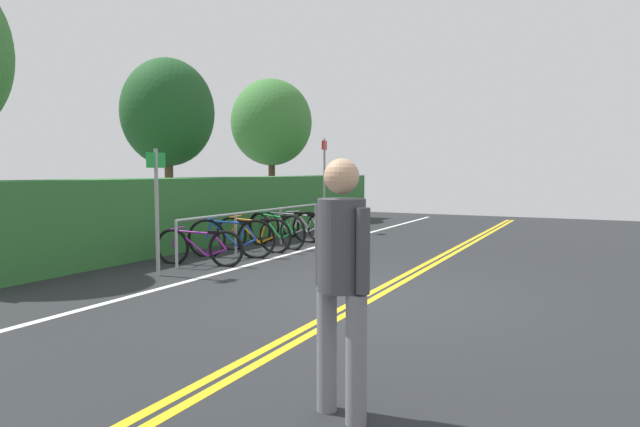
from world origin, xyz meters
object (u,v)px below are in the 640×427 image
Objects in this scene: sign_post_near at (157,199)px; sign_post_far at (324,177)px; bicycle_3 at (276,230)px; bicycle_5 at (303,225)px; bicycle_2 at (253,234)px; pedestrian at (341,270)px; tree_mid at (168,113)px; bicycle_1 at (231,238)px; bike_rack at (260,219)px; tree_far_right at (271,123)px; bicycle_0 at (199,247)px; bicycle_4 at (286,226)px.

sign_post_far is at bearing 3.63° from sign_post_near.
bicycle_5 is (1.68, 0.22, -0.05)m from bicycle_3.
bicycle_3 is 1.69m from bicycle_5.
bicycle_2 is 4.11m from sign_post_far.
tree_mid is (7.49, 8.17, 2.10)m from pedestrian.
bicycle_1 is 0.66× the size of sign_post_far.
bicycle_5 is 0.35× the size of tree_mid.
bicycle_5 is 0.62× the size of sign_post_far.
bike_rack is 1.10× the size of tree_far_right.
bike_rack is 1.18× the size of tree_mid.
bicycle_1 is 0.85m from bicycle_2.
bicycle_2 is at bearing 37.77° from pedestrian.
bicycle_0 is 0.95× the size of bicycle_3.
bicycle_0 is at bearing -177.61° from bicycle_2.
tree_mid is at bearing -175.81° from tree_far_right.
pedestrian is at bearing -132.53° from tree_mid.
bicycle_4 is 0.89× the size of sign_post_near.
bicycle_4 reaches higher than bicycle_5.
sign_post_near is at bearing -178.00° from bicycle_1.
pedestrian is at bearing -125.32° from sign_post_near.
bicycle_0 is at bearing 3.03° from sign_post_near.
bike_rack is 7.90m from tree_far_right.
bicycle_2 is 0.37× the size of tree_far_right.
bike_rack is at bearing -105.28° from tree_mid.
bike_rack is 3.32m from sign_post_near.
tree_far_right is (7.66, 3.80, 2.93)m from bicycle_1.
tree_mid is at bearing 131.66° from sign_post_far.
bicycle_4 is at bearing 4.24° from bicycle_0.
bicycle_4 is 9.41m from pedestrian.
sign_post_near is 5.73m from tree_mid.
bicycle_0 is at bearing -132.07° from tree_mid.
bike_rack is 3.09× the size of bicycle_0.
pedestrian is 11.42m from sign_post_far.
pedestrian is (-6.60, -4.91, 0.37)m from bike_rack.
bicycle_3 is at bearing -147.78° from tree_far_right.
bike_rack is 1.23m from bicycle_1.
sign_post_far is 0.53× the size of tree_far_right.
bicycle_2 is at bearing 174.25° from bicycle_3.
sign_post_far is 0.57× the size of tree_mid.
pedestrian is (-4.42, -4.77, 0.69)m from bicycle_0.
pedestrian is (-6.25, -4.84, 0.65)m from bicycle_2.
bicycle_3 is (0.41, -0.14, -0.26)m from bike_rack.
tree_mid is (0.89, 3.26, 2.47)m from bike_rack.
tree_mid is at bearing 97.81° from bicycle_4.
tree_far_right reaches higher than bicycle_2.
bike_rack is at bearing -177.94° from bicycle_5.
bicycle_3 is 4.39m from tree_mid.
bicycle_5 is at bearing 7.40° from bicycle_3.
bicycle_3 reaches higher than bicycle_0.
tree_far_right is at bearing 23.79° from bicycle_0.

